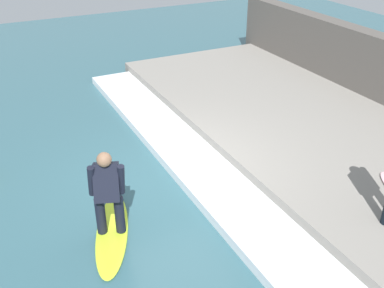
{
  "coord_description": "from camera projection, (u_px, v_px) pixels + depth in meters",
  "views": [
    {
      "loc": [
        -2.82,
        -6.39,
        4.64
      ],
      "look_at": [
        0.39,
        0.0,
        0.7
      ],
      "focal_mm": 42.0,
      "sensor_mm": 36.0,
      "label": 1
    }
  ],
  "objects": [
    {
      "name": "ground_plane",
      "position": [
        173.0,
        181.0,
        8.35
      ],
      "size": [
        28.0,
        28.0,
        0.0
      ],
      "primitive_type": "plane",
      "color": "#335B66"
    },
    {
      "name": "concrete_ledge",
      "position": [
        315.0,
        136.0,
        9.56
      ],
      "size": [
        4.4,
        11.77,
        0.36
      ],
      "primitive_type": "cube",
      "color": "gray",
      "rests_on": "ground_plane"
    },
    {
      "name": "wave_foam_crest",
      "position": [
        201.0,
        170.0,
        8.53
      ],
      "size": [
        1.09,
        11.18,
        0.18
      ],
      "primitive_type": "cube",
      "color": "silver",
      "rests_on": "ground_plane"
    },
    {
      "name": "surfboard_riding",
      "position": [
        112.0,
        233.0,
        7.03
      ],
      "size": [
        1.2,
        2.07,
        0.06
      ],
      "color": "#BFE02D",
      "rests_on": "ground_plane"
    },
    {
      "name": "surfer_riding",
      "position": [
        107.0,
        190.0,
        6.63
      ],
      "size": [
        0.51,
        0.51,
        1.41
      ],
      "color": "black",
      "rests_on": "surfboard_riding"
    }
  ]
}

